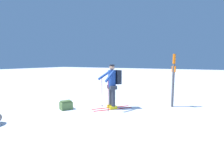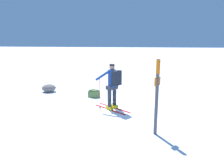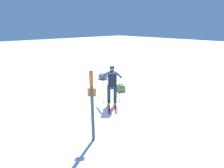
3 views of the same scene
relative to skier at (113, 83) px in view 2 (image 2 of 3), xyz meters
name	(u,v)px [view 2 (image 2 of 3)]	position (x,y,z in m)	size (l,w,h in m)	color
ground_plane	(106,105)	(0.33, -0.43, -1.02)	(80.00, 80.00, 0.00)	white
skier	(113,83)	(0.00, 0.00, 0.00)	(1.48, 1.32, 1.75)	red
dropped_backpack	(94,94)	(0.99, -1.56, -0.85)	(0.55, 0.51, 0.35)	#4C6B38
trail_marker	(157,92)	(-1.40, 2.06, 0.26)	(0.18, 0.19, 2.17)	#4C4C51
rock_boulder	(49,88)	(3.40, -2.32, -0.82)	(0.70, 0.60, 0.39)	slate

